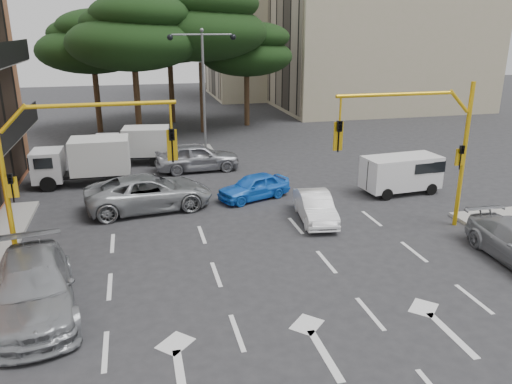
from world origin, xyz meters
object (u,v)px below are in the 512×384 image
box_truck_a (83,162)px  box_truck_b (133,146)px  street_lamp_center (203,71)px  signal_mast_left (60,158)px  van_white (401,174)px  signal_mast_right (427,137)px  car_silver_wagon (34,288)px  car_silver_cross_a (149,192)px  car_silver_cross_b (197,157)px  car_white_hatch (315,207)px  car_blue_compact (254,186)px

box_truck_a → box_truck_b: bearing=-34.0°
street_lamp_center → box_truck_a: street_lamp_center is taller
signal_mast_left → box_truck_a: 10.15m
street_lamp_center → van_white: size_ratio=2.02×
signal_mast_right → car_silver_wagon: bearing=-168.0°
car_silver_cross_a → car_silver_cross_b: 6.61m
signal_mast_left → box_truck_a: size_ratio=1.20×
car_white_hatch → box_truck_a: box_truck_a is taller
car_silver_cross_a → van_white: bearing=-99.9°
car_blue_compact → car_silver_wagon: size_ratio=0.66×
car_silver_cross_b → van_white: (9.43, -6.51, 0.14)m
signal_mast_left → car_silver_cross_b: bearing=61.9°
car_silver_cross_b → box_truck_b: bearing=53.1°
car_silver_cross_b → car_blue_compact: bearing=-162.1°
car_white_hatch → car_blue_compact: (-1.90, 3.42, 0.00)m
car_silver_cross_a → van_white: (12.39, -0.60, 0.16)m
signal_mast_right → car_silver_cross_b: bearing=125.1°
street_lamp_center → car_white_hatch: size_ratio=2.08×
signal_mast_right → signal_mast_left: (-13.61, 0.00, 0.00)m
car_silver_cross_a → box_truck_b: 8.43m
signal_mast_right → signal_mast_left: bearing=180.0°
signal_mast_left → car_white_hatch: (9.80, 1.92, -3.27)m
signal_mast_right → car_silver_wagon: (-14.32, -3.05, -3.09)m
car_silver_wagon → car_silver_cross_a: bearing=56.3°
car_white_hatch → box_truck_a: size_ratio=0.75×
car_silver_wagon → signal_mast_left: bearing=67.1°
car_white_hatch → car_silver_cross_b: car_silver_cross_b is taller
signal_mast_left → street_lamp_center: size_ratio=0.77×
car_silver_cross_a → car_silver_wagon: bearing=148.9°
street_lamp_center → car_silver_cross_a: street_lamp_center is taller
van_white → signal_mast_right: bearing=-25.5°
car_white_hatch → box_truck_b: box_truck_b is taller
car_silver_wagon → car_silver_cross_a: size_ratio=0.96×
box_truck_a → van_white: bearing=-107.7°
car_silver_wagon → car_silver_cross_b: car_silver_cross_b is taller
car_white_hatch → car_blue_compact: size_ratio=1.03×
signal_mast_right → box_truck_b: size_ratio=1.33×
car_silver_cross_a → box_truck_b: size_ratio=1.27×
signal_mast_left → car_silver_cross_b: 12.85m
car_white_hatch → car_silver_wagon: (-10.52, -4.97, 0.18)m
van_white → box_truck_a: bearing=-113.6°
car_blue_compact → van_white: size_ratio=0.95×
car_blue_compact → car_silver_cross_a: car_silver_cross_a is taller
signal_mast_right → street_lamp_center: street_lamp_center is taller
car_blue_compact → car_silver_wagon: (-8.62, -8.39, 0.18)m
street_lamp_center → box_truck_b: (-4.50, -0.50, -4.31)m
car_silver_wagon → car_silver_cross_a: (3.62, 8.15, 0.00)m
street_lamp_center → car_silver_cross_a: bearing=-113.6°
box_truck_b → box_truck_a: bearing=152.4°
street_lamp_center → box_truck_a: size_ratio=1.56×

